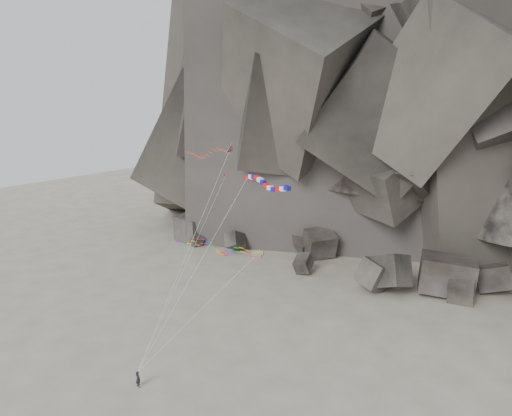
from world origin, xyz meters
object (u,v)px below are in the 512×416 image
Objects in this scene: delta_kite at (205,153)px; pennant_kite at (202,227)px; parafoil_kite at (212,246)px; banner_kite at (265,184)px; kite_flyer at (138,378)px.

delta_kite reaches higher than pennant_kite.
delta_kite reaches higher than parafoil_kite.
pennant_kite is (-8.32, -1.00, -5.93)m from banner_kite.
pennant_kite reaches higher than kite_flyer.
pennant_kite is at bearing -149.24° from banner_kite.
delta_kite is at bearing 141.11° from pennant_kite.
parafoil_kite is 5.75m from pennant_kite.
delta_kite is at bearing -71.31° from kite_flyer.
kite_flyer is 0.09× the size of delta_kite.
parafoil_kite is (3.12, -2.62, -11.69)m from delta_kite.
kite_flyer is at bearing -78.78° from delta_kite.
pennant_kite is at bearing -90.38° from kite_flyer.
delta_kite is 1.18× the size of pennant_kite.
kite_flyer is 0.10× the size of banner_kite.
banner_kite is 1.36× the size of parafoil_kite.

